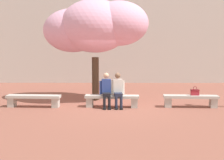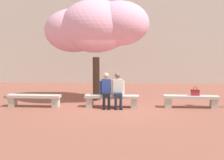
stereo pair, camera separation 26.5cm
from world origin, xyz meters
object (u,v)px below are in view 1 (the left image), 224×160
person_seated_left (106,89)px  person_seated_right (118,89)px  stone_bench_west_end (34,99)px  handbag (195,92)px  stone_bench_near_west (112,99)px  stone_bench_center (191,99)px  cherry_tree_main (95,27)px

person_seated_left → person_seated_right: 0.43m
stone_bench_west_end → handbag: 6.03m
stone_bench_near_west → stone_bench_center: bearing=0.0°
stone_bench_near_west → handbag: handbag is taller
cherry_tree_main → stone_bench_west_end: bearing=-144.9°
stone_bench_center → person_seated_left: (-3.14, -0.05, 0.39)m
person_seated_left → stone_bench_center: bearing=1.0°
person_seated_right → handbag: size_ratio=3.81×
stone_bench_near_west → cherry_tree_main: cherry_tree_main is taller
cherry_tree_main → person_seated_right: bearing=-59.5°
stone_bench_center → person_seated_right: person_seated_right is taller
stone_bench_near_west → person_seated_left: 0.44m
handbag → cherry_tree_main: cherry_tree_main is taller
stone_bench_west_end → handbag: size_ratio=6.00×
stone_bench_center → handbag: size_ratio=6.00×
stone_bench_center → person_seated_right: bearing=-178.9°
stone_bench_near_west → stone_bench_west_end: bearing=180.0°
stone_bench_west_end → stone_bench_near_west: bearing=0.0°
stone_bench_center → person_seated_right: size_ratio=1.58×
stone_bench_center → cherry_tree_main: size_ratio=0.46×
stone_bench_near_west → person_seated_right: size_ratio=1.58×
person_seated_right → handbag: 2.88m
person_seated_left → stone_bench_west_end: bearing=178.9°
cherry_tree_main → handbag: bearing=-22.0°
person_seated_left → handbag: person_seated_left is taller
stone_bench_near_west → cherry_tree_main: bearing=115.0°
stone_bench_west_end → person_seated_left: 2.76m
person_seated_left → person_seated_right: bearing=0.0°
stone_bench_center → person_seated_left: 3.17m
stone_bench_center → stone_bench_near_west: bearing=180.0°
stone_bench_near_west → person_seated_left: (-0.21, -0.05, 0.39)m
person_seated_right → handbag: person_seated_right is taller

